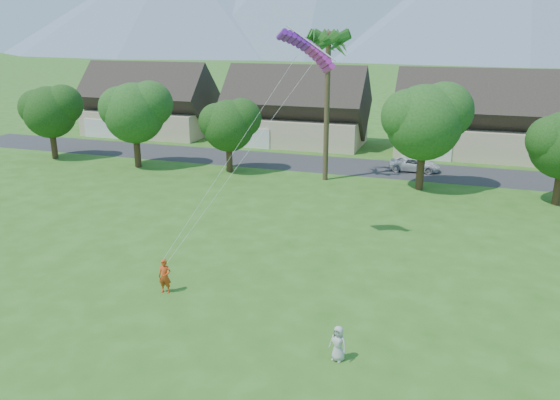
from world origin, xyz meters
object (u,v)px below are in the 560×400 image
at_px(parked_car, 414,164).
at_px(watcher, 338,343).
at_px(parafoil_kite, 308,47).
at_px(kite_flyer, 165,276).

bearing_deg(parked_car, watcher, 178.53).
relative_size(watcher, parafoil_kite, 0.40).
xyz_separation_m(parked_car, parafoil_kite, (-4.62, -20.50, 10.90)).
height_order(kite_flyer, parafoil_kite, parafoil_kite).
relative_size(kite_flyer, parked_car, 0.39).
height_order(kite_flyer, watcher, kite_flyer).
distance_m(watcher, parked_car, 31.81).
distance_m(parked_car, parafoil_kite, 23.67).
bearing_deg(parafoil_kite, watcher, -92.44).
height_order(parked_car, parafoil_kite, parafoil_kite).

